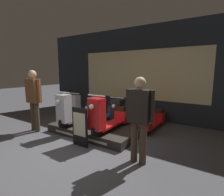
% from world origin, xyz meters
% --- Properties ---
extents(ground_plane, '(30.00, 30.00, 0.00)m').
position_xyz_m(ground_plane, '(0.00, 0.00, 0.00)').
color(ground_plane, '#4C4C51').
extents(shop_wall_back, '(8.35, 0.09, 3.20)m').
position_xyz_m(shop_wall_back, '(0.00, 3.32, 1.60)').
color(shop_wall_back, '#23282D').
rests_on(shop_wall_back, ground_plane).
extents(display_platform, '(2.40, 1.24, 0.21)m').
position_xyz_m(display_platform, '(-0.32, 1.17, 0.11)').
color(display_platform, '#2D2823').
rests_on(display_platform, ground_plane).
extents(scooter_display_left, '(0.46, 1.55, 0.95)m').
position_xyz_m(scooter_display_left, '(-0.86, 1.09, 0.57)').
color(scooter_display_left, black).
rests_on(scooter_display_left, display_platform).
extents(scooter_display_right, '(0.46, 1.55, 0.95)m').
position_xyz_m(scooter_display_right, '(0.22, 1.09, 0.57)').
color(scooter_display_right, black).
rests_on(scooter_display_right, display_platform).
extents(scooter_backrow_0, '(0.46, 1.55, 0.95)m').
position_xyz_m(scooter_backrow_0, '(-1.66, 2.27, 0.35)').
color(scooter_backrow_0, black).
rests_on(scooter_backrow_0, ground_plane).
extents(scooter_backrow_1, '(0.46, 1.55, 0.95)m').
position_xyz_m(scooter_backrow_1, '(-0.81, 2.27, 0.35)').
color(scooter_backrow_1, black).
rests_on(scooter_backrow_1, ground_plane).
extents(scooter_backrow_2, '(0.46, 1.55, 0.95)m').
position_xyz_m(scooter_backrow_2, '(0.04, 2.27, 0.35)').
color(scooter_backrow_2, black).
rests_on(scooter_backrow_2, ground_plane).
extents(scooter_backrow_3, '(0.46, 1.55, 0.95)m').
position_xyz_m(scooter_backrow_3, '(0.89, 2.27, 0.35)').
color(scooter_backrow_3, black).
rests_on(scooter_backrow_3, ground_plane).
extents(person_left_browsing, '(0.57, 0.23, 1.71)m').
position_xyz_m(person_left_browsing, '(-1.83, 0.40, 1.00)').
color(person_left_browsing, '#473828').
rests_on(person_left_browsing, ground_plane).
extents(person_right_browsing, '(0.54, 0.22, 1.59)m').
position_xyz_m(person_right_browsing, '(1.34, 0.40, 0.92)').
color(person_right_browsing, '#473828').
rests_on(person_right_browsing, ground_plane).
extents(price_sign_board, '(0.43, 0.04, 0.89)m').
position_xyz_m(price_sign_board, '(-0.07, 0.35, 0.45)').
color(price_sign_board, black).
rests_on(price_sign_board, ground_plane).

